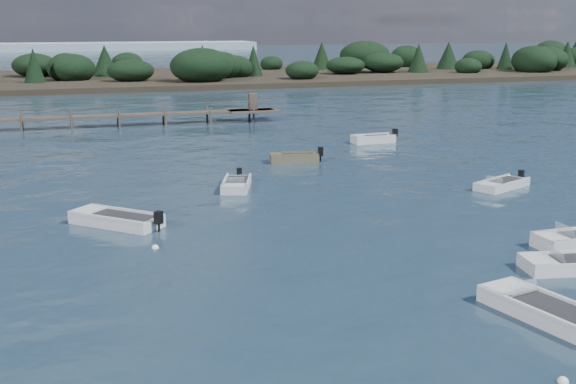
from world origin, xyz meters
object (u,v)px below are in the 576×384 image
object	(u,v)px
tender_far_grey_b	(373,140)
dinghy_near_olive	(547,314)
tender_far_white	(294,159)
dinghy_mid_grey	(116,222)
dinghy_mid_white_b	(502,186)
dinghy_extra_a	(236,186)

from	to	relation	value
tender_far_grey_b	dinghy_near_olive	world-z (taller)	tender_far_grey_b
tender_far_white	dinghy_mid_grey	bearing A→B (deg)	-135.93
dinghy_near_olive	dinghy_mid_white_b	distance (m)	19.58
dinghy_mid_grey	dinghy_mid_white_b	distance (m)	22.39
tender_far_grey_b	dinghy_mid_white_b	distance (m)	17.16
dinghy_extra_a	tender_far_grey_b	world-z (taller)	tender_far_grey_b
dinghy_mid_grey	dinghy_near_olive	distance (m)	20.29
dinghy_extra_a	dinghy_mid_grey	bearing A→B (deg)	-140.89
dinghy_near_olive	tender_far_white	bearing A→B (deg)	89.48
dinghy_extra_a	tender_far_grey_b	bearing A→B (deg)	41.19
dinghy_mid_grey	dinghy_extra_a	bearing A→B (deg)	39.11
dinghy_mid_grey	tender_far_grey_b	distance (m)	28.49
dinghy_near_olive	tender_far_white	distance (m)	28.39
dinghy_extra_a	dinghy_near_olive	world-z (taller)	dinghy_near_olive
dinghy_near_olive	dinghy_mid_grey	bearing A→B (deg)	129.11
tender_far_white	tender_far_grey_b	bearing A→B (deg)	34.25
dinghy_mid_grey	tender_far_grey_b	size ratio (longest dim) A/B	1.16
tender_far_grey_b	tender_far_white	bearing A→B (deg)	-145.75
tender_far_white	dinghy_mid_white_b	bearing A→B (deg)	-50.56
dinghy_near_olive	dinghy_mid_white_b	xyz separation A→B (m)	(9.54, 17.10, -0.03)
tender_far_grey_b	dinghy_mid_white_b	bearing A→B (deg)	-87.73
dinghy_extra_a	dinghy_mid_white_b	size ratio (longest dim) A/B	0.98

